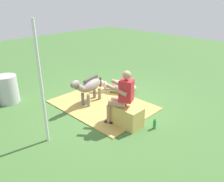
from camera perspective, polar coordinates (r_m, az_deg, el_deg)
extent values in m
plane|color=#426B33|center=(6.68, -0.38, -3.33)|extent=(24.00, 24.00, 0.00)
cube|color=tan|center=(6.63, -2.35, -3.42)|extent=(2.76, 2.02, 0.02)
cube|color=tan|center=(5.57, 3.81, -6.22)|extent=(0.71, 0.44, 0.50)
cylinder|color=tan|center=(5.42, 1.16, -3.22)|extent=(0.42, 0.29, 0.14)
cylinder|color=tan|center=(5.63, -0.79, -5.81)|extent=(0.11, 0.11, 0.50)
cube|color=black|center=(5.74, -0.78, -7.73)|extent=(0.24, 0.18, 0.06)
cylinder|color=tan|center=(5.59, 1.86, -2.37)|extent=(0.42, 0.29, 0.14)
cylinder|color=tan|center=(5.80, -0.06, -4.92)|extent=(0.11, 0.11, 0.50)
cube|color=black|center=(5.90, -0.05, -6.80)|extent=(0.24, 0.18, 0.06)
cube|color=red|center=(5.31, 3.58, 0.08)|extent=(0.39, 0.37, 0.52)
cylinder|color=tan|center=(5.21, 1.17, 0.22)|extent=(0.50, 0.28, 0.26)
cylinder|color=tan|center=(5.49, 2.31, 1.44)|extent=(0.50, 0.28, 0.26)
sphere|color=tan|center=(5.18, 3.68, 3.96)|extent=(0.20, 0.20, 0.20)
ellipsoid|color=slate|center=(6.60, -5.22, 1.45)|extent=(0.49, 0.89, 0.34)
cylinder|color=slate|center=(6.49, -5.86, -2.44)|extent=(0.09, 0.09, 0.38)
cylinder|color=slate|center=(6.60, -7.25, -2.04)|extent=(0.09, 0.09, 0.38)
cylinder|color=slate|center=(6.90, -3.06, -0.74)|extent=(0.09, 0.09, 0.38)
cylinder|color=slate|center=(7.00, -4.41, -0.39)|extent=(0.09, 0.09, 0.38)
cylinder|color=slate|center=(6.21, -7.99, 0.85)|extent=(0.25, 0.40, 0.33)
ellipsoid|color=slate|center=(6.02, -9.16, 1.71)|extent=(0.22, 0.35, 0.20)
cube|color=#433D3A|center=(6.54, -5.28, 3.00)|extent=(0.19, 0.60, 0.08)
cylinder|color=#433D3A|center=(6.98, -2.91, 2.29)|extent=(0.07, 0.07, 0.30)
ellipsoid|color=beige|center=(7.37, 2.65, 0.81)|extent=(0.94, 0.86, 0.36)
cube|color=beige|center=(7.47, -1.50, 0.05)|extent=(0.37, 0.36, 0.10)
cylinder|color=beige|center=(7.40, -1.67, 1.41)|extent=(0.34, 0.32, 0.30)
ellipsoid|color=beige|center=(7.39, -3.06, 2.04)|extent=(0.33, 0.31, 0.20)
cube|color=beige|center=(7.30, 2.05, 2.29)|extent=(0.40, 0.33, 0.08)
cylinder|color=#268C3F|center=(5.59, 10.50, -8.16)|extent=(0.07, 0.07, 0.22)
cone|color=#268C3F|center=(5.52, 10.60, -6.94)|extent=(0.06, 0.06, 0.06)
cylinder|color=#B2B2B7|center=(7.33, -24.48, 0.42)|extent=(0.59, 0.59, 0.81)
cylinder|color=silver|center=(4.76, -17.15, 1.30)|extent=(0.06, 0.06, 2.58)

